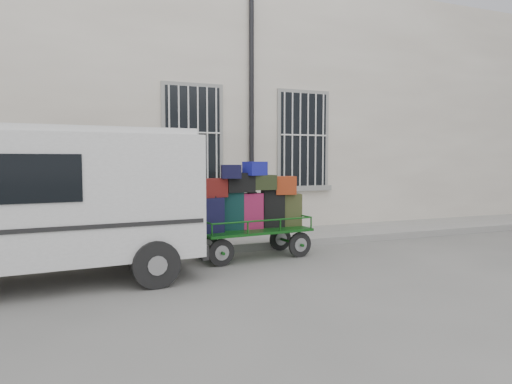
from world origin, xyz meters
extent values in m
plane|color=slate|center=(0.00, 0.00, 0.00)|extent=(80.00, 80.00, 0.00)
cube|color=beige|center=(0.00, 5.50, 3.00)|extent=(24.00, 5.00, 6.00)
cylinder|color=black|center=(0.95, 2.92, 2.80)|extent=(0.11, 0.11, 5.60)
cube|color=black|center=(-0.40, 2.98, 2.25)|extent=(1.20, 0.08, 2.20)
cube|color=gray|center=(-0.40, 2.96, 1.09)|extent=(1.45, 0.22, 0.12)
cube|color=black|center=(2.30, 2.98, 2.25)|extent=(1.20, 0.08, 2.20)
cube|color=gray|center=(2.30, 2.96, 1.09)|extent=(1.45, 0.22, 0.12)
cube|color=gray|center=(0.00, 2.20, 0.07)|extent=(24.00, 1.70, 0.15)
cylinder|color=black|center=(-0.59, 0.37, 0.23)|extent=(0.46, 0.10, 0.46)
cylinder|color=gray|center=(-0.59, 0.37, 0.23)|extent=(0.26, 0.11, 0.25)
cylinder|color=black|center=(-0.66, 1.06, 0.23)|extent=(0.46, 0.10, 0.46)
cylinder|color=gray|center=(-0.66, 1.06, 0.23)|extent=(0.26, 0.11, 0.25)
cylinder|color=black|center=(0.96, 0.53, 0.23)|extent=(0.46, 0.10, 0.46)
cylinder|color=gray|center=(0.96, 0.53, 0.23)|extent=(0.26, 0.11, 0.25)
cylinder|color=black|center=(0.89, 1.22, 0.23)|extent=(0.46, 0.10, 0.46)
cylinder|color=gray|center=(0.89, 1.22, 0.23)|extent=(0.26, 0.11, 0.25)
cube|color=#124F15|center=(0.15, 0.79, 0.50)|extent=(2.09, 1.11, 0.05)
cylinder|color=#124F15|center=(-1.08, 0.67, 0.64)|extent=(0.27, 0.06, 0.51)
cube|color=black|center=(-0.68, 0.68, 0.82)|extent=(0.45, 0.34, 0.60)
cube|color=black|center=(-0.68, 0.68, 1.14)|extent=(0.18, 0.15, 0.03)
cube|color=#0C2E2B|center=(-0.22, 0.86, 0.86)|extent=(0.40, 0.28, 0.67)
cube|color=black|center=(-0.22, 0.86, 1.21)|extent=(0.16, 0.13, 0.03)
cube|color=maroon|center=(0.14, 0.83, 0.85)|extent=(0.38, 0.19, 0.64)
cube|color=black|center=(0.14, 0.83, 1.18)|extent=(0.16, 0.11, 0.03)
cube|color=black|center=(0.58, 0.89, 0.88)|extent=(0.42, 0.26, 0.70)
cube|color=black|center=(0.58, 0.89, 1.24)|extent=(0.17, 0.13, 0.03)
cube|color=#34391C|center=(0.97, 0.90, 0.83)|extent=(0.37, 0.27, 0.60)
cube|color=black|center=(0.97, 0.90, 1.14)|extent=(0.15, 0.13, 0.03)
cube|color=maroon|center=(-0.62, 0.77, 1.29)|extent=(0.54, 0.40, 0.32)
cube|color=black|center=(-0.09, 0.83, 1.37)|extent=(0.50, 0.29, 0.35)
cube|color=black|center=(0.32, 0.84, 1.36)|extent=(0.51, 0.30, 0.27)
cube|color=maroon|center=(0.80, 0.85, 1.30)|extent=(0.42, 0.31, 0.34)
cube|color=black|center=(-0.30, 0.71, 1.57)|extent=(0.39, 0.35, 0.24)
cube|color=navy|center=(0.18, 0.78, 1.62)|extent=(0.46, 0.39, 0.24)
cube|color=silver|center=(-3.28, 0.29, 1.25)|extent=(4.39, 2.12, 1.75)
cube|color=silver|center=(-3.28, 0.29, 2.16)|extent=(4.19, 1.97, 0.10)
cube|color=black|center=(-1.13, 0.43, 1.54)|extent=(0.13, 1.36, 0.54)
cube|color=black|center=(-1.14, 0.43, 0.42)|extent=(0.21, 1.80, 0.21)
cube|color=white|center=(-1.11, 0.43, 0.64)|extent=(0.06, 0.41, 0.12)
cylinder|color=black|center=(-1.81, -0.51, 0.33)|extent=(0.67, 0.26, 0.66)
cylinder|color=black|center=(-1.93, 1.27, 0.33)|extent=(0.67, 0.26, 0.66)
camera|label=1|loc=(-2.84, -6.78, 1.76)|focal=32.00mm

